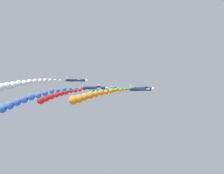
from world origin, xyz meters
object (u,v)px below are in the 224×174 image
object	(u,v)px
airplane_right_inner	(141,89)
airplane_lead	(143,88)
airplane_right_outer	(76,80)
airplane_left_outer	(94,88)
airplane_left_inner	(107,88)

from	to	relation	value
airplane_right_inner	airplane_lead	bearing A→B (deg)	139.75
airplane_right_outer	airplane_lead	bearing A→B (deg)	43.28
airplane_right_outer	airplane_left_outer	bearing A→B (deg)	-5.12
airplane_left_outer	airplane_right_inner	bearing A→B (deg)	46.15
airplane_left_inner	airplane_left_outer	xyz separation A→B (m)	(10.97, -11.79, 0.13)
airplane_right_inner	airplane_left_outer	bearing A→B (deg)	-133.85
airplane_right_inner	airplane_right_outer	size ratio (longest dim) A/B	1.00
airplane_left_inner	airplane_right_outer	distance (m)	15.52
airplane_right_inner	airplane_left_outer	world-z (taller)	airplane_left_outer
airplane_right_inner	airplane_right_outer	distance (m)	36.34
airplane_lead	airplane_left_inner	bearing A→B (deg)	-133.86
airplane_lead	airplane_left_inner	distance (m)	15.51
airplane_left_outer	airplane_right_outer	bearing A→B (deg)	174.88
airplane_right_inner	airplane_left_outer	size ratio (longest dim) A/B	1.00
airplane_left_inner	airplane_right_inner	xyz separation A→B (m)	(23.04, 0.77, -0.39)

